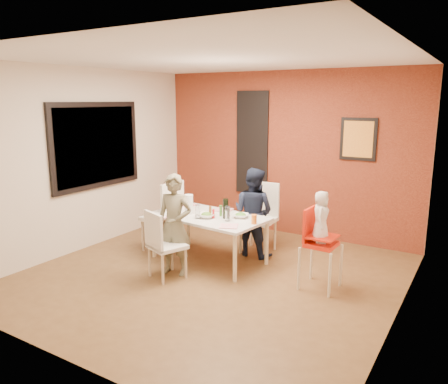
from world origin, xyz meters
The scene contains 35 objects.
ground centered at (0.00, 0.00, 0.00)m, with size 4.50×4.50×0.00m, color brown.
ceiling centered at (0.00, 0.00, 2.70)m, with size 4.50×4.50×0.02m, color white.
wall_back centered at (0.00, 2.25, 1.35)m, with size 4.50×0.02×2.70m, color beige.
wall_front centered at (0.00, -2.25, 1.35)m, with size 4.50×0.02×2.70m, color beige.
wall_left centered at (-2.25, 0.00, 1.35)m, with size 0.02×4.50×2.70m, color beige.
wall_right centered at (2.25, 0.00, 1.35)m, with size 0.02×4.50×2.70m, color beige.
brick_accent_wall centered at (0.00, 2.23, 1.35)m, with size 4.50×0.02×2.70m, color maroon.
picture_window_frame centered at (-2.22, 0.20, 1.55)m, with size 0.05×1.70×1.30m, color black.
picture_window_pane centered at (-2.21, 0.20, 1.55)m, with size 0.02×1.55×1.15m, color black.
glassblock_strip centered at (-0.60, 2.21, 1.50)m, with size 0.55×0.03×1.70m, color silver.
glassblock_surround centered at (-0.60, 2.21, 1.50)m, with size 0.60×0.03×1.76m, color black.
art_print_frame centered at (1.20, 2.21, 1.65)m, with size 0.54×0.03×0.64m, color black.
art_print_canvas centered at (1.20, 2.19, 1.65)m, with size 0.44×0.01×0.54m, color gold.
dining_table centered at (-0.32, 0.42, 0.60)m, with size 1.67×1.04×0.66m.
chair_near centered at (-0.48, -0.42, 0.49)m, with size 0.53×0.53×0.88m.
chair_far centered at (0.08, 1.22, 0.57)m, with size 0.49×0.49×1.02m.
chair_left centered at (-1.09, 0.44, 0.59)m, with size 0.50×0.50×1.06m.
high_chair centered at (1.27, 0.36, 0.59)m, with size 0.43×0.43×0.98m.
child_near centered at (-0.45, -0.19, 0.66)m, with size 0.48×0.32×1.32m, color brown.
child_far centered at (0.09, 0.96, 0.64)m, with size 0.63×0.49×1.29m, color black.
toddler centered at (1.30, 0.36, 0.88)m, with size 0.30×0.20×0.62m, color silver.
plate_near_left centered at (-0.69, 0.08, 0.67)m, with size 0.20×0.20×0.01m, color white.
plate_far_mid centered at (-0.30, 0.77, 0.67)m, with size 0.24×0.24×0.01m, color white.
plate_near_right centered at (0.19, 0.10, 0.67)m, with size 0.22×0.22×0.01m, color white.
plate_far_left centered at (-0.93, 0.76, 0.67)m, with size 0.23×0.23×0.01m, color white.
salad_bowl_a centered at (-0.29, 0.31, 0.69)m, with size 0.24×0.24×0.06m, color white.
salad_bowl_b centered at (0.11, 0.55, 0.69)m, with size 0.21×0.21×0.05m, color white.
wine_bottle centered at (-0.04, 0.41, 0.80)m, with size 0.07×0.07×0.27m, color black.
wine_glass_a centered at (-0.36, 0.22, 0.75)m, with size 0.07×0.07×0.19m, color white.
wine_glass_b centered at (0.04, 0.32, 0.76)m, with size 0.07×0.07×0.20m, color white.
paper_towel_roll centered at (-0.61, 0.35, 0.80)m, with size 0.12×0.12×0.27m, color white.
condiment_red centered at (-0.19, 0.33, 0.72)m, with size 0.03×0.03×0.13m, color red.
condiment_green centered at (-0.16, 0.48, 0.74)m, with size 0.04×0.04×0.15m, color #3E7A28.
condiment_brown centered at (-0.29, 0.41, 0.73)m, with size 0.04×0.04×0.14m, color brown.
sippy_cup centered at (0.41, 0.38, 0.72)m, with size 0.07×0.07×0.12m, color orange.
Camera 1 is at (2.91, -4.45, 2.23)m, focal length 35.00 mm.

